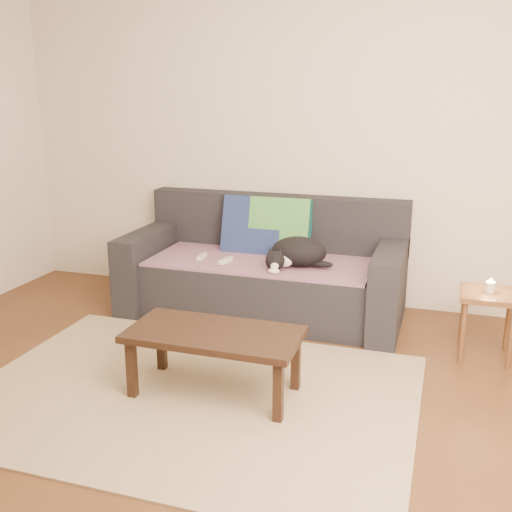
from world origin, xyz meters
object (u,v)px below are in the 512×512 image
Objects in this scene: wii_remote_a at (202,257)px; sofa at (265,273)px; cat at (297,252)px; coffee_table at (214,339)px; side_table at (488,304)px; wii_remote_b at (226,261)px.

sofa is at bearing -71.45° from wii_remote_a.
coffee_table is at bearing -116.76° from cat.
sofa is 4.15× the size of cat.
sofa reaches higher than side_table.
coffee_table is (-1.47, -1.00, -0.03)m from side_table.
sofa reaches higher than wii_remote_b.
side_table is (2.04, -0.17, -0.09)m from wii_remote_a.
sofa reaches higher than wii_remote_a.
cat is 3.38× the size of wii_remote_a.
sofa is at bearing 95.32° from coffee_table.
side_table is (1.60, -0.36, 0.05)m from sofa.
cat is 0.74m from wii_remote_a.
cat reaches higher than wii_remote_b.
sofa is 1.37m from coffee_table.
wii_remote_b is at bearing -107.08° from wii_remote_a.
wii_remote_b is 1.84m from side_table.
wii_remote_b is (-0.52, -0.07, -0.09)m from cat.
side_table reaches higher than coffee_table.
cat is at bearing -71.58° from wii_remote_b.
cat is 1.23m from coffee_table.
sofa is 0.50m from wii_remote_a.
wii_remote_b reaches higher than side_table.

